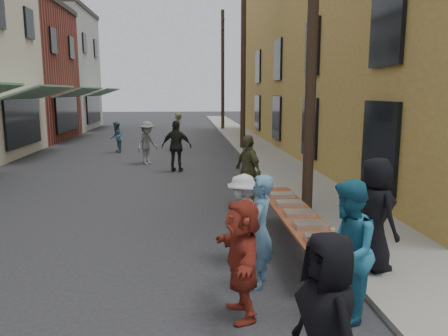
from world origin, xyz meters
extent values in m
plane|color=#28282B|center=(0.00, 0.00, 0.00)|extent=(120.00, 120.00, 0.00)
cube|color=gray|center=(5.00, 15.00, 0.05)|extent=(2.20, 60.00, 0.10)
cube|color=gray|center=(-10.00, 29.00, 4.50)|extent=(8.00, 8.00, 9.00)
cube|color=#A67E3B|center=(11.10, 14.00, 5.00)|extent=(10.00, 28.00, 10.00)
cylinder|color=#2D2116|center=(4.30, 3.00, 4.50)|extent=(0.26, 0.26, 9.00)
cylinder|color=#2D2116|center=(4.30, 15.00, 4.50)|extent=(0.26, 0.26, 9.00)
cylinder|color=#2D2116|center=(4.30, 27.00, 4.50)|extent=(0.26, 0.26, 9.00)
cube|color=maroon|center=(3.37, 0.56, 0.73)|extent=(0.70, 4.00, 0.04)
cylinder|color=black|center=(3.08, -1.32, 0.35)|extent=(0.04, 0.04, 0.71)
cylinder|color=black|center=(3.66, -1.32, 0.35)|extent=(0.04, 0.04, 0.71)
cylinder|color=black|center=(3.08, 2.44, 0.35)|extent=(0.04, 0.04, 0.71)
cylinder|color=black|center=(3.66, 2.44, 0.35)|extent=(0.04, 0.04, 0.71)
cube|color=maroon|center=(3.37, -1.09, 0.79)|extent=(0.50, 0.33, 0.08)
cube|color=#B2B2B7|center=(3.37, -0.44, 0.79)|extent=(0.50, 0.33, 0.08)
cube|color=tan|center=(3.37, 0.26, 0.79)|extent=(0.50, 0.33, 0.08)
cube|color=#B2B2B7|center=(3.37, 0.96, 0.79)|extent=(0.50, 0.33, 0.08)
cube|color=tan|center=(3.37, 1.66, 0.79)|extent=(0.50, 0.33, 0.08)
cylinder|color=#A57F26|center=(3.15, -1.39, 0.79)|extent=(0.07, 0.07, 0.08)
cylinder|color=#A57F26|center=(3.15, -1.29, 0.79)|extent=(0.07, 0.07, 0.08)
cylinder|color=#A57F26|center=(3.15, -1.19, 0.79)|extent=(0.07, 0.07, 0.08)
cylinder|color=tan|center=(3.57, -1.34, 0.81)|extent=(0.08, 0.08, 0.12)
imported|color=black|center=(2.62, -3.58, 0.86)|extent=(0.70, 0.93, 1.72)
imported|color=#5584A6|center=(2.47, -0.89, 0.86)|extent=(0.58, 0.72, 1.71)
imported|color=#226C8C|center=(3.40, -1.98, 0.92)|extent=(0.98, 1.09, 1.84)
imported|color=silver|center=(2.36, 0.15, 0.76)|extent=(0.92, 1.13, 1.53)
imported|color=brown|center=(2.97, 3.85, 0.92)|extent=(0.84, 1.17, 1.84)
imported|color=#9A3121|center=(2.09, -1.78, 0.79)|extent=(0.61, 1.51, 1.58)
imported|color=black|center=(4.35, -0.64, 1.00)|extent=(0.79, 1.00, 1.81)
imported|color=slate|center=(-0.18, 10.79, 0.88)|extent=(1.19, 1.30, 1.75)
imported|color=black|center=(1.06, 8.93, 0.95)|extent=(1.18, 0.69, 1.89)
imported|color=brown|center=(0.99, 14.92, 0.95)|extent=(0.51, 0.73, 1.89)
imported|color=#446584|center=(-1.95, 14.37, 0.75)|extent=(0.65, 0.79, 1.51)
camera|label=1|loc=(1.39, -7.07, 2.91)|focal=35.00mm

